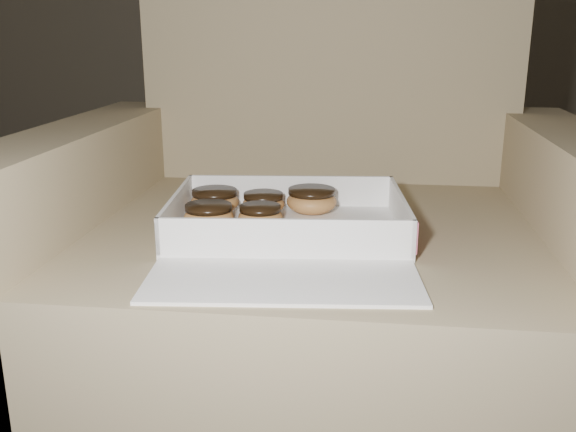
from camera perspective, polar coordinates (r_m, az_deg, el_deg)
The scene contains 11 objects.
armchair at distance 1.23m, azimuth 2.61°, elevation -5.82°, with size 1.00×0.85×1.05m.
bakery_box at distance 1.02m, azimuth 0.11°, elevation -1.44°, with size 0.41×0.47×0.06m.
donut_a at distance 1.06m, azimuth -7.07°, elevation 0.04°, with size 0.08×0.08×0.04m.
donut_b at distance 1.14m, azimuth -6.53°, elevation 1.37°, with size 0.09×0.09×0.04m.
donut_c at distance 1.13m, azimuth -2.21°, elevation 1.19°, with size 0.07×0.07×0.04m.
donut_d at distance 1.06m, azimuth -2.49°, elevation 0.04°, with size 0.07×0.07×0.04m.
donut_e at distance 1.14m, azimuth 2.11°, elevation 1.44°, with size 0.09×0.09×0.04m.
crumb_a at distance 1.02m, azimuth -5.34°, elevation -1.71°, with size 0.01×0.01×0.00m, color black.
crumb_b at distance 1.03m, azimuth 0.54°, elevation -1.46°, with size 0.01×0.01×0.00m, color black.
crumb_c at distance 1.03m, azimuth 0.85°, elevation -1.45°, with size 0.01×0.01×0.00m, color black.
crumb_d at distance 0.98m, azimuth 8.24°, elevation -2.50°, with size 0.01×0.01×0.00m, color black.
Camera 1 is at (0.36, -0.71, 0.79)m, focal length 40.00 mm.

